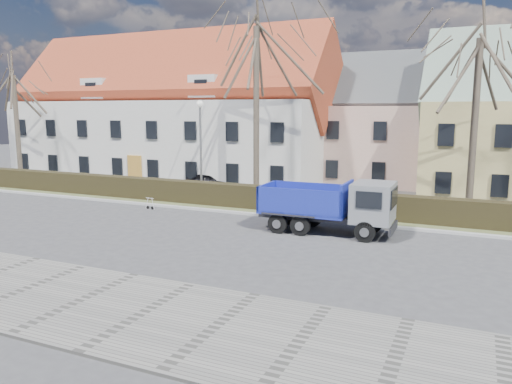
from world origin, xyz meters
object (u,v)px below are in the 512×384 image
at_px(dump_truck, 322,205).
at_px(cart_frame, 147,202).
at_px(parked_car_a, 210,181).
at_px(streetlight, 201,151).

distance_m(dump_truck, cart_frame, 10.72).
height_order(cart_frame, parked_car_a, parked_car_a).
height_order(streetlight, parked_car_a, streetlight).
distance_m(dump_truck, streetlight, 10.20).
height_order(streetlight, cart_frame, streetlight).
xyz_separation_m(dump_truck, parked_car_a, (-10.82, 8.96, -0.66)).
bearing_deg(parked_car_a, dump_truck, -132.90).
distance_m(streetlight, parked_car_a, 5.41).
distance_m(cart_frame, parked_car_a, 7.71).
height_order(dump_truck, cart_frame, dump_truck).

